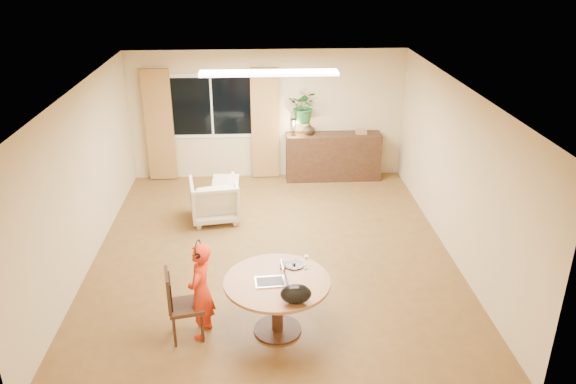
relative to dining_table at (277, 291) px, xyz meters
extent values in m
plane|color=brown|center=(0.00, 1.97, -0.58)|extent=(6.50, 6.50, 0.00)
plane|color=white|center=(0.00, 1.97, 2.02)|extent=(6.50, 6.50, 0.00)
plane|color=#D4B989|center=(0.00, 5.22, 0.72)|extent=(5.50, 0.00, 5.50)
plane|color=#D4B989|center=(-2.75, 1.97, 0.72)|extent=(0.00, 6.50, 6.50)
plane|color=#D4B989|center=(2.75, 1.97, 0.72)|extent=(0.00, 6.50, 6.50)
cube|color=white|center=(-1.10, 5.20, 0.92)|extent=(1.70, 0.02, 1.30)
cube|color=black|center=(-1.10, 5.19, 0.92)|extent=(1.55, 0.01, 1.15)
cube|color=white|center=(-1.10, 5.19, 0.92)|extent=(0.04, 0.01, 1.15)
cube|color=brown|center=(-2.15, 5.12, 0.57)|extent=(0.55, 0.08, 2.25)
cube|color=brown|center=(-0.05, 5.12, 0.57)|extent=(0.55, 0.08, 2.25)
cube|color=white|center=(0.00, 3.17, 1.99)|extent=(2.20, 0.35, 0.05)
cylinder|color=brown|center=(0.00, 0.00, 0.14)|extent=(1.29, 1.29, 0.04)
cylinder|color=black|center=(0.00, 0.00, -0.23)|extent=(0.14, 0.14, 0.69)
cylinder|color=black|center=(0.00, 0.00, -0.56)|extent=(0.59, 0.59, 0.03)
imported|color=red|center=(-0.91, -0.01, 0.05)|extent=(0.52, 0.40, 1.25)
imported|color=beige|center=(-0.97, 3.20, -0.20)|extent=(0.91, 0.93, 0.75)
cube|color=black|center=(1.33, 4.98, -0.10)|extent=(1.91, 0.47, 0.95)
imported|color=black|center=(0.83, 4.98, 0.50)|extent=(0.29, 0.29, 0.25)
imported|color=#235B22|center=(0.73, 4.98, 0.96)|extent=(0.71, 0.65, 0.66)
camera|label=1|loc=(-0.19, -5.72, 3.81)|focal=35.00mm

